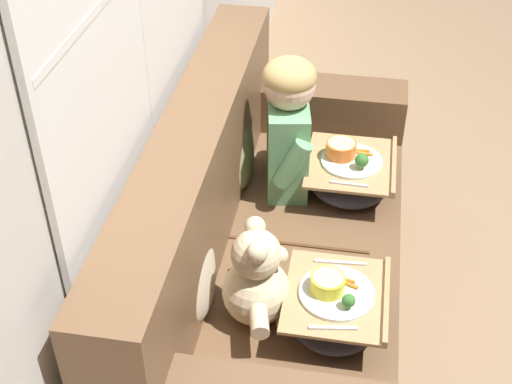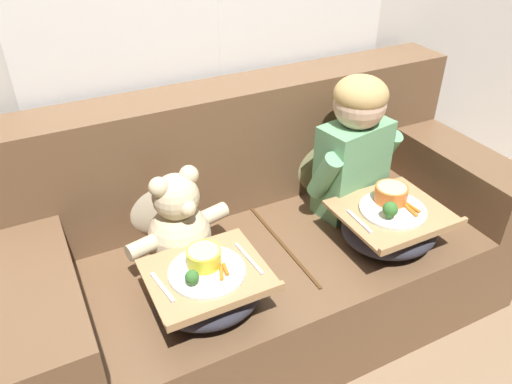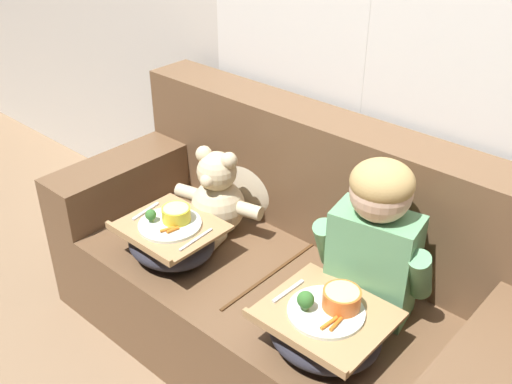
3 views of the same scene
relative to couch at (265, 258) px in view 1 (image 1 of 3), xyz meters
name	(u,v)px [view 1 (image 1 of 3)]	position (x,y,z in m)	size (l,w,h in m)	color
ground_plane	(281,321)	(0.00, -0.07, -0.34)	(14.00, 14.00, 0.00)	#8E7051
wall_back_with_window	(125,6)	(0.00, 0.44, 0.97)	(8.00, 0.08, 2.60)	beige
couch	(265,258)	(0.00, 0.00, 0.00)	(1.89, 0.85, 0.92)	brown
throw_pillow_behind_child	(237,145)	(0.36, 0.17, 0.25)	(0.36, 0.17, 0.37)	#898456
throw_pillow_behind_teddy	(194,270)	(-0.36, 0.17, 0.25)	(0.34, 0.16, 0.35)	#C1B293
child_figure	(288,119)	(0.36, -0.03, 0.39)	(0.42, 0.22, 0.57)	#66A370
teddy_bear	(258,281)	(-0.36, -0.03, 0.24)	(0.40, 0.28, 0.37)	beige
lap_tray_child	(350,174)	(0.36, -0.28, 0.16)	(0.38, 0.34, 0.22)	#2D2D38
lap_tray_teddy	(335,308)	(-0.36, -0.28, 0.16)	(0.37, 0.32, 0.21)	#2D2D38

